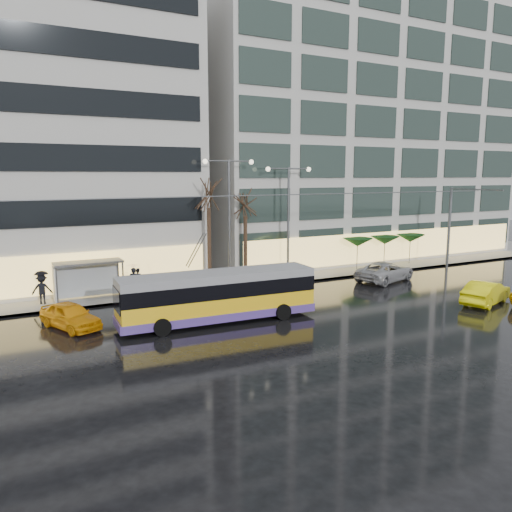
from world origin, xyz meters
TOP-DOWN VIEW (x-y plane):
  - ground at (0.00, 0.00)m, footprint 140.00×140.00m
  - sidewalk at (2.00, 14.00)m, footprint 80.00×10.00m
  - kerb at (2.00, 9.05)m, footprint 80.00×0.10m
  - building_right at (19.00, 19.00)m, footprint 32.00×14.00m
  - trolleybus at (-2.41, 2.68)m, footprint 11.10×4.55m
  - catenary at (1.00, 7.94)m, footprint 42.24×5.12m
  - bus_shelter at (-8.38, 10.69)m, footprint 4.20×1.60m
  - street_lamp_near at (2.00, 10.80)m, footprint 3.96×0.36m
  - street_lamp_far at (7.00, 10.80)m, footprint 3.96×0.36m
  - tree_a at (0.50, 11.00)m, footprint 3.20×3.20m
  - tree_b at (3.50, 11.20)m, footprint 3.20×3.20m
  - parasol_a at (14.00, 11.00)m, footprint 2.50×2.50m
  - parasol_b at (17.00, 11.00)m, footprint 2.50×2.50m
  - parasol_c at (20.00, 11.00)m, footprint 2.50×2.50m
  - taxi_a at (-9.86, 5.23)m, footprint 3.13×4.41m
  - taxi_b at (14.11, -1.58)m, footprint 4.77×2.91m
  - sedan_silver at (13.24, 6.65)m, footprint 5.88×3.93m
  - pedestrian_a at (-5.24, 10.11)m, footprint 1.28×1.29m
  - pedestrian_b at (-4.54, 11.94)m, footprint 0.76×0.60m
  - pedestrian_c at (-10.76, 10.86)m, footprint 1.32×0.97m

SIDE VIEW (x-z plane):
  - ground at x=0.00m, z-range 0.00..0.00m
  - sidewalk at x=2.00m, z-range 0.00..0.15m
  - kerb at x=2.00m, z-range 0.00..0.15m
  - taxi_a at x=-9.86m, z-range 0.00..1.39m
  - taxi_b at x=14.11m, z-range 0.00..1.48m
  - sedan_silver at x=13.24m, z-range 0.00..1.50m
  - pedestrian_b at x=-4.54m, z-range 0.15..1.69m
  - pedestrian_c at x=-10.76m, z-range 0.22..2.33m
  - trolleybus at x=-2.41m, z-range -1.17..3.93m
  - pedestrian_a at x=-5.24m, z-range 0.47..2.66m
  - bus_shelter at x=-8.38m, z-range 0.71..3.22m
  - parasol_a at x=14.00m, z-range 1.12..3.77m
  - parasol_b at x=17.00m, z-range 1.12..3.77m
  - parasol_c at x=20.00m, z-range 1.12..3.77m
  - catenary at x=1.00m, z-range 0.75..7.75m
  - street_lamp_far at x=7.00m, z-range 1.45..9.98m
  - street_lamp_near at x=2.00m, z-range 1.48..10.51m
  - tree_b at x=3.50m, z-range 2.55..10.25m
  - tree_a at x=0.50m, z-range 2.89..11.29m
  - building_right at x=19.00m, z-range 0.15..25.15m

